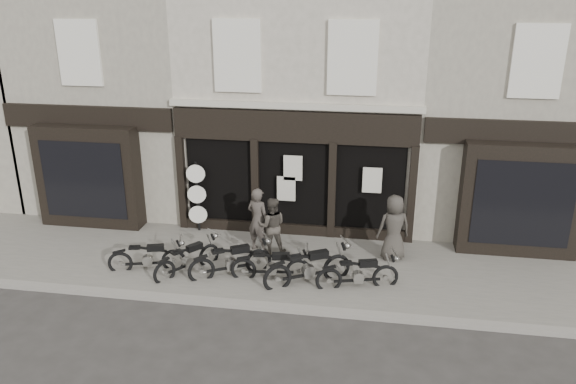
# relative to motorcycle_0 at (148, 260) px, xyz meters

# --- Properties ---
(ground_plane) EXTENTS (90.00, 90.00, 0.00)m
(ground_plane) POSITION_rel_motorcycle_0_xyz_m (3.47, -0.02, -0.39)
(ground_plane) COLOR #2D2B28
(ground_plane) RESTS_ON ground
(pavement) EXTENTS (30.00, 4.20, 0.12)m
(pavement) POSITION_rel_motorcycle_0_xyz_m (3.47, 0.88, -0.33)
(pavement) COLOR #615D55
(pavement) RESTS_ON ground_plane
(kerb) EXTENTS (30.00, 0.25, 0.13)m
(kerb) POSITION_rel_motorcycle_0_xyz_m (3.47, -1.27, -0.32)
(kerb) COLOR gray
(kerb) RESTS_ON ground_plane
(central_building) EXTENTS (7.30, 6.22, 8.34)m
(central_building) POSITION_rel_motorcycle_0_xyz_m (3.47, 5.93, 3.69)
(central_building) COLOR #BEB4A3
(central_building) RESTS_ON ground
(neighbour_left) EXTENTS (5.60, 6.73, 8.34)m
(neighbour_left) POSITION_rel_motorcycle_0_xyz_m (-2.88, 5.87, 3.65)
(neighbour_left) COLOR gray
(neighbour_left) RESTS_ON ground
(neighbour_right) EXTENTS (5.60, 6.73, 8.34)m
(neighbour_right) POSITION_rel_motorcycle_0_xyz_m (9.82, 5.87, 3.65)
(neighbour_right) COLOR gray
(neighbour_right) RESTS_ON ground
(motorcycle_0) EXTENTS (2.00, 0.83, 0.98)m
(motorcycle_0) POSITION_rel_motorcycle_0_xyz_m (0.00, 0.00, 0.00)
(motorcycle_0) COLOR black
(motorcycle_0) RESTS_ON ground
(motorcycle_1) EXTENTS (1.43, 1.77, 0.99)m
(motorcycle_1) POSITION_rel_motorcycle_0_xyz_m (1.09, 0.07, 0.00)
(motorcycle_1) COLOR black
(motorcycle_1) RESTS_ON ground
(motorcycle_2) EXTENTS (2.04, 1.36, 1.08)m
(motorcycle_2) POSITION_rel_motorcycle_0_xyz_m (2.27, 0.07, 0.04)
(motorcycle_2) COLOR black
(motorcycle_2) RESTS_ON ground
(motorcycle_3) EXTENTS (2.08, 0.59, 1.00)m
(motorcycle_3) POSITION_rel_motorcycle_0_xyz_m (3.35, 0.04, 0.01)
(motorcycle_3) COLOR black
(motorcycle_3) RESTS_ON ground
(motorcycle_4) EXTENTS (2.16, 1.45, 1.14)m
(motorcycle_4) POSITION_rel_motorcycle_0_xyz_m (4.31, -0.03, 0.06)
(motorcycle_4) COLOR black
(motorcycle_4) RESTS_ON ground
(motorcycle_5) EXTENTS (2.07, 0.86, 1.01)m
(motorcycle_5) POSITION_rel_motorcycle_0_xyz_m (5.57, -0.05, 0.01)
(motorcycle_5) COLOR black
(motorcycle_5) RESTS_ON ground
(man_left) EXTENTS (0.80, 0.68, 1.87)m
(man_left) POSITION_rel_motorcycle_0_xyz_m (2.66, 1.60, 0.67)
(man_left) COLOR #403A34
(man_left) RESTS_ON pavement
(man_centre) EXTENTS (0.89, 0.75, 1.64)m
(man_centre) POSITION_rel_motorcycle_0_xyz_m (3.07, 1.50, 0.55)
(man_centre) COLOR #3F3932
(man_centre) RESTS_ON pavement
(man_right) EXTENTS (1.04, 0.83, 1.85)m
(man_right) POSITION_rel_motorcycle_0_xyz_m (6.42, 1.67, 0.65)
(man_right) COLOR #36332D
(man_right) RESTS_ON pavement
(advert_sign_post) EXTENTS (0.56, 0.36, 2.32)m
(advert_sign_post) POSITION_rel_motorcycle_0_xyz_m (0.55, 2.65, 0.74)
(advert_sign_post) COLOR black
(advert_sign_post) RESTS_ON ground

